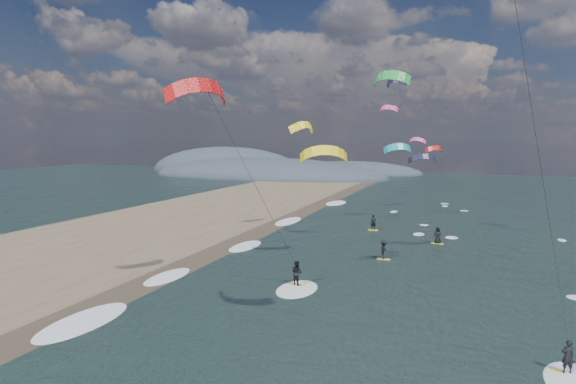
% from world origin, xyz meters
% --- Properties ---
extents(wet_sand_strip, '(3.00, 240.00, 0.00)m').
position_xyz_m(wet_sand_strip, '(-12.00, 10.00, 0.00)').
color(wet_sand_strip, '#382D23').
rests_on(wet_sand_strip, ground).
extents(coastal_hills, '(80.00, 41.00, 15.00)m').
position_xyz_m(coastal_hills, '(-44.84, 107.86, 0.00)').
color(coastal_hills, '#3D4756').
rests_on(coastal_hills, ground).
extents(kitesurfer_near_a, '(7.44, 8.24, 19.19)m').
position_xyz_m(kitesurfer_near_a, '(10.09, 3.83, 14.20)').
color(kitesurfer_near_a, yellow).
rests_on(kitesurfer_near_a, ground).
extents(kitesurfer_near_b, '(6.79, 9.30, 14.14)m').
position_xyz_m(kitesurfer_near_b, '(-4.33, 12.08, 9.16)').
color(kitesurfer_near_b, yellow).
rests_on(kitesurfer_near_b, ground).
extents(far_kitesurfers, '(8.14, 13.24, 1.73)m').
position_xyz_m(far_kitesurfers, '(3.03, 30.68, 0.83)').
color(far_kitesurfers, yellow).
rests_on(far_kitesurfers, ground).
extents(bg_kite_field, '(13.68, 66.77, 11.25)m').
position_xyz_m(bg_kite_field, '(-0.08, 49.78, 11.22)').
color(bg_kite_field, black).
rests_on(bg_kite_field, ground).
extents(shoreline_surf, '(2.40, 79.40, 0.11)m').
position_xyz_m(shoreline_surf, '(-10.80, 14.75, 0.00)').
color(shoreline_surf, white).
rests_on(shoreline_surf, ground).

